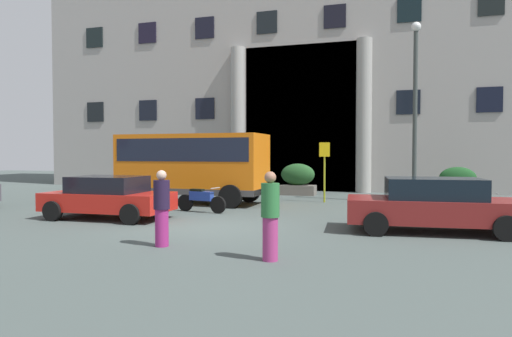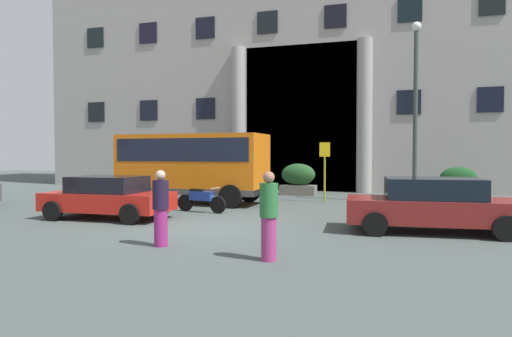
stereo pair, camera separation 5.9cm
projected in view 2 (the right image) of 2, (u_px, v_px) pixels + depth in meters
ground_plane at (209, 230)px, 12.45m from camera, size 80.00×64.00×0.12m
office_building_facade at (314, 20)px, 28.79m from camera, size 33.32×9.66×21.55m
orange_minibus at (193, 163)px, 18.54m from camera, size 6.13×2.62×2.86m
bus_stop_sign at (325, 165)px, 18.83m from camera, size 0.44×0.08×2.55m
hedge_planter_entrance_left at (458, 184)px, 19.99m from camera, size 1.64×0.74×1.48m
hedge_planter_far_east at (193, 177)px, 24.09m from camera, size 2.09×0.74×1.65m
hedge_planter_east at (298, 180)px, 22.25m from camera, size 1.77×0.93×1.57m
parked_coupe_end at (108, 197)px, 14.19m from camera, size 4.01×2.07×1.36m
parked_sedan_far at (433, 205)px, 11.69m from camera, size 4.53×2.27×1.44m
motorcycle_near_kerb at (474, 207)px, 13.41m from camera, size 2.01×0.55×0.89m
motorcycle_far_end at (200, 199)px, 15.74m from camera, size 1.99×0.65×0.89m
pedestrian_child_trailing at (161, 208)px, 9.94m from camera, size 0.36×0.36×1.71m
pedestrian_woman_dark_dress at (269, 216)px, 8.60m from camera, size 0.36×0.36×1.74m
lamppost_plaza_centre at (416, 98)px, 18.42m from camera, size 0.40×0.40×7.51m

